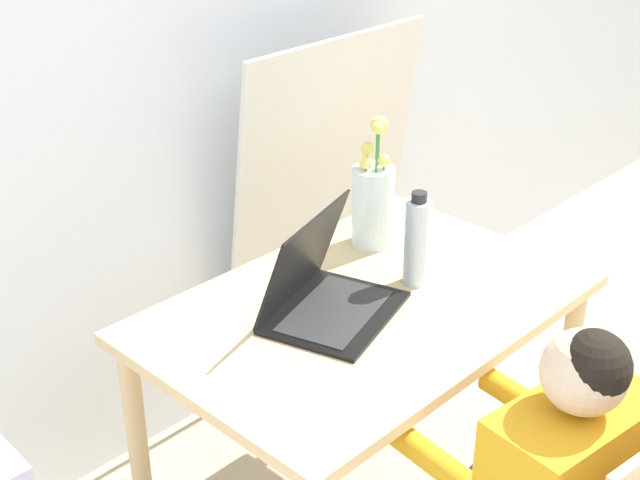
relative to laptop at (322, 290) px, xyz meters
The scene contains 6 objects.
wall_back 0.89m from the laptop, 67.14° to the left, with size 6.40×0.05×2.50m.
dining_table 0.19m from the laptop, 25.80° to the right, with size 1.07×0.71×0.72m.
laptop is the anchor object (origin of this frame).
flower_vase 0.39m from the laptop, 22.97° to the left, with size 0.11×0.11×0.36m.
water_bottle 0.28m from the laptop, 15.14° to the right, with size 0.06×0.06×0.25m.
cardboard_panel 0.81m from the laptop, 44.27° to the left, with size 0.75×0.18×1.20m.
Camera 1 is at (-1.59, 0.27, 1.84)m, focal length 50.00 mm.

